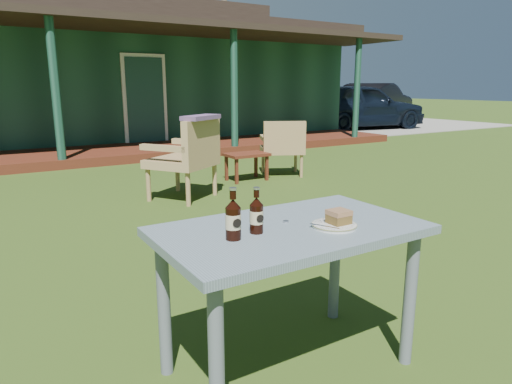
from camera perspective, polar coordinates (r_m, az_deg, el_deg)
ground at (r=3.67m, az=-10.83°, el=-8.58°), size 80.00×80.00×0.00m
pavilion at (r=12.65m, az=-27.01°, el=12.95°), size 15.80×8.30×3.45m
gravel_strip at (r=16.58m, az=13.43°, el=8.17°), size 9.00×6.00×0.02m
tree_mid at (r=22.36m, az=-21.98°, el=21.00°), size 0.28×0.28×9.50m
car_near at (r=14.98m, az=12.86°, el=10.42°), size 4.43×2.28×1.44m
car_far at (r=17.95m, az=14.57°, el=10.73°), size 4.62×3.05×1.44m
cafe_table at (r=2.11m, az=4.29°, el=-6.90°), size 1.20×0.70×0.72m
plate at (r=2.09m, az=9.76°, el=-4.11°), size 0.20×0.20×0.01m
cake_slice at (r=2.10m, az=10.31°, el=-3.05°), size 0.09×0.09×0.06m
fork at (r=2.04m, az=8.57°, el=-4.27°), size 0.07×0.13×0.00m
cola_bottle_near at (r=1.96m, az=0.06°, el=-2.87°), size 0.06×0.06×0.20m
cola_bottle_far at (r=1.88m, az=-2.87°, el=-3.38°), size 0.07×0.07×0.22m
bottle_cap at (r=2.13m, az=3.76°, el=-3.71°), size 0.03×0.03×0.01m
armchair_left at (r=5.51m, az=-8.49°, el=4.64°), size 0.96×0.95×0.96m
armchair_right at (r=6.92m, az=3.36°, el=5.89°), size 0.81×0.80×0.84m
floral_throw at (r=5.36m, az=-6.89°, el=9.25°), size 0.59×0.49×0.05m
side_table at (r=6.58m, az=-1.19°, el=4.37°), size 0.60×0.40×0.40m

